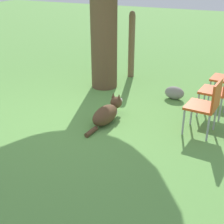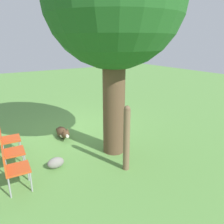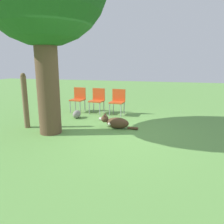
{
  "view_description": "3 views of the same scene",
  "coord_description": "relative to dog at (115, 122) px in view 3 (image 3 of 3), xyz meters",
  "views": [
    {
      "loc": [
        2.68,
        -4.13,
        2.27
      ],
      "look_at": [
        0.76,
        -0.25,
        0.25
      ],
      "focal_mm": 50.0,
      "sensor_mm": 36.0,
      "label": 1
    },
    {
      "loc": [
        2.54,
        5.44,
        2.66
      ],
      "look_at": [
        -0.06,
        1.42,
        1.08
      ],
      "focal_mm": 35.0,
      "sensor_mm": 36.0,
      "label": 2
    },
    {
      "loc": [
        -4.76,
        -1.48,
        1.7
      ],
      "look_at": [
        0.52,
        -0.07,
        0.45
      ],
      "focal_mm": 35.0,
      "sensor_mm": 36.0,
      "label": 3
    }
  ],
  "objects": [
    {
      "name": "dog",
      "position": [
        0.0,
        0.0,
        0.0
      ],
      "size": [
        0.32,
        1.06,
        0.39
      ],
      "rotation": [
        0.0,
        0.0,
        1.51
      ],
      "color": "#513823",
      "rests_on": "ground_plane"
    },
    {
      "name": "red_chair_0",
      "position": [
        1.47,
        0.29,
        0.34
      ],
      "size": [
        0.45,
        0.47,
        0.83
      ],
      "rotation": [
        0.0,
        0.0,
        3.06
      ],
      "color": "#D14C1E",
      "rests_on": "ground_plane"
    },
    {
      "name": "fence_post",
      "position": [
        -0.57,
        2.28,
        0.58
      ],
      "size": [
        0.14,
        0.14,
        1.44
      ],
      "color": "brown",
      "rests_on": "ground_plane"
    },
    {
      "name": "red_chair_1",
      "position": [
        1.52,
        1.01,
        0.34
      ],
      "size": [
        0.45,
        0.47,
        0.83
      ],
      "rotation": [
        0.0,
        0.0,
        3.06
      ],
      "color": "#D14C1E",
      "rests_on": "ground_plane"
    },
    {
      "name": "garden_rock",
      "position": [
        0.7,
        1.41,
        -0.03
      ],
      "size": [
        0.37,
        0.21,
        0.24
      ],
      "color": "gray",
      "rests_on": "ground_plane"
    },
    {
      "name": "red_chair_2",
      "position": [
        1.57,
        1.73,
        0.34
      ],
      "size": [
        0.45,
        0.47,
        0.83
      ],
      "rotation": [
        0.0,
        0.0,
        3.06
      ],
      "color": "#D14C1E",
      "rests_on": "ground_plane"
    },
    {
      "name": "ground_plane",
      "position": [
        -0.61,
        0.13,
        -0.15
      ],
      "size": [
        30.0,
        30.0,
        0.0
      ],
      "primitive_type": "plane",
      "color": "#609947"
    }
  ]
}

